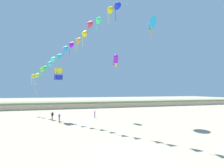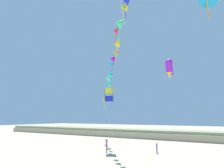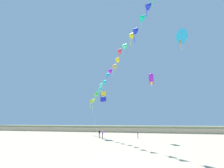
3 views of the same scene
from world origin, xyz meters
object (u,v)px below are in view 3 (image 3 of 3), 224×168
Objects in this scene: person_near_left at (138,134)px; large_kite_high_solo at (103,97)px; person_mid_center at (103,134)px; person_near_right at (99,133)px; large_kite_mid_trail at (180,36)px; large_kite_low_lead at (151,79)px.

large_kite_high_solo is (-7.02, -1.71, 7.78)m from person_near_left.
person_mid_center is (-6.64, -3.00, 0.04)m from person_near_left.
person_near_right reaches higher than person_near_left.
large_kite_high_solo is (1.04, -0.93, 7.69)m from person_near_right.
person_near_left is at bearing 137.24° from large_kite_mid_trail.
large_kite_high_solo is at bearing -41.76° from person_near_right.
person_near_left is at bearing 5.57° from person_near_right.
large_kite_mid_trail reaches higher than person_mid_center.
large_kite_mid_trail is (5.15, -3.90, 6.10)m from large_kite_low_lead.
large_kite_high_solo is at bearing 106.42° from person_mid_center.
large_kite_low_lead is 8.88m from large_kite_mid_trail.
person_near_left is at bearing 24.29° from person_mid_center.
large_kite_high_solo reaches higher than person_mid_center.
person_mid_center is 0.42× the size of large_kite_mid_trail.
person_near_left is 7.28m from person_mid_center.
large_kite_mid_trail is 1.77× the size of large_kite_high_solo.
large_kite_mid_trail is at bearing -17.80° from person_mid_center.
person_near_right is 15.72m from large_kite_low_lead.
large_kite_low_lead is at bearing -12.22° from large_kite_high_solo.
person_mid_center is at bearing 174.50° from large_kite_low_lead.
person_mid_center is at bearing 162.20° from large_kite_mid_trail.
large_kite_low_lead reaches higher than large_kite_high_solo.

